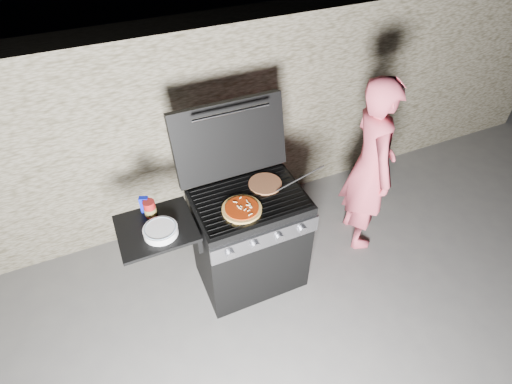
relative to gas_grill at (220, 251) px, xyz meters
name	(u,v)px	position (x,y,z in m)	size (l,w,h in m)	color
ground	(251,275)	(0.25, 0.00, -0.46)	(50.00, 50.00, 0.00)	#525150
stone_wall	(203,125)	(0.25, 1.05, 0.44)	(8.00, 0.35, 1.80)	gray
gas_grill	(220,251)	(0.00, 0.00, 0.00)	(1.34, 0.79, 0.91)	black
pizza_topped	(242,209)	(0.15, -0.09, 0.47)	(0.27, 0.27, 0.03)	#B5784F
pizza_plain	(265,184)	(0.41, 0.09, 0.46)	(0.24, 0.24, 0.01)	#C67949
sauce_jar	(150,209)	(-0.42, 0.12, 0.51)	(0.08, 0.08, 0.12)	maroon
blue_carton	(145,205)	(-0.44, 0.17, 0.51)	(0.06, 0.03, 0.13)	#0A16B2
plate_stack	(161,231)	(-0.40, -0.07, 0.47)	(0.22, 0.22, 0.05)	white
person	(370,167)	(1.34, 0.06, 0.34)	(0.58, 0.38, 1.59)	#E55669
tongs	(300,179)	(0.65, 0.00, 0.50)	(0.01, 0.01, 0.42)	black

